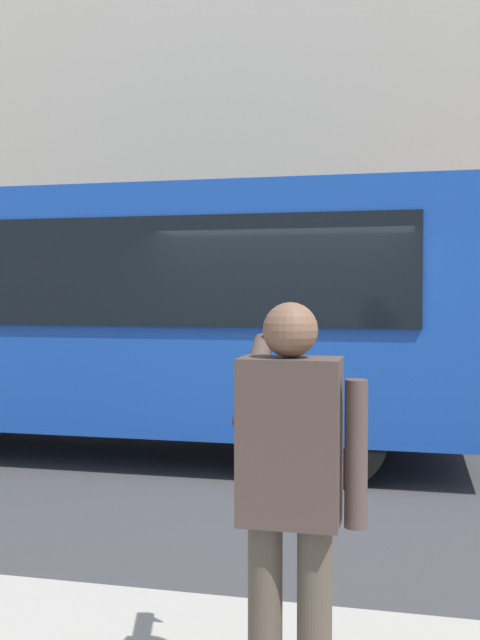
{
  "coord_description": "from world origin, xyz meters",
  "views": [
    {
      "loc": [
        -1.21,
        7.54,
        1.89
      ],
      "look_at": [
        0.67,
        -0.65,
        1.57
      ],
      "focal_mm": 41.44,
      "sensor_mm": 36.0,
      "label": 1
    }
  ],
  "objects": [
    {
      "name": "ground_plane",
      "position": [
        0.0,
        0.0,
        0.0
      ],
      "size": [
        60.0,
        60.0,
        0.0
      ],
      "primitive_type": "plane",
      "color": "#38383A"
    },
    {
      "name": "building_facade_far",
      "position": [
        -0.02,
        -6.8,
        5.99
      ],
      "size": [
        28.0,
        1.55,
        12.0
      ],
      "color": "beige",
      "rests_on": "ground_plane"
    },
    {
      "name": "red_bus",
      "position": [
        2.49,
        -0.72,
        1.68
      ],
      "size": [
        9.05,
        2.54,
        3.08
      ],
      "color": "#1947AD",
      "rests_on": "ground_plane"
    },
    {
      "name": "pedestrian_photographer",
      "position": [
        -0.76,
        4.65,
        1.14
      ],
      "size": [
        0.53,
        0.52,
        1.7
      ],
      "color": "#4C4238",
      "rests_on": "sidewalk_curb"
    }
  ]
}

